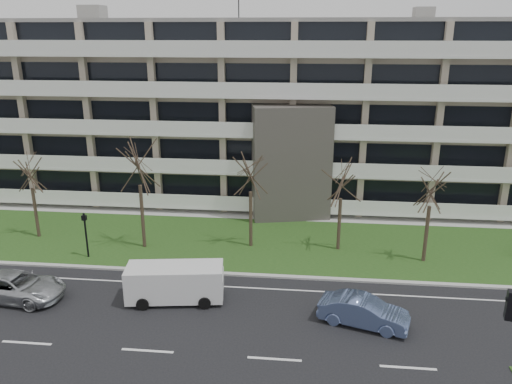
# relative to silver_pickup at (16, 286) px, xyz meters

# --- Properties ---
(ground) EXTENTS (160.00, 160.00, 0.00)m
(ground) POSITION_rel_silver_pickup_xyz_m (14.77, -3.96, -0.76)
(ground) COLOR black
(ground) RESTS_ON ground
(grass_verge) EXTENTS (90.00, 10.00, 0.06)m
(grass_verge) POSITION_rel_silver_pickup_xyz_m (14.77, 9.04, -0.73)
(grass_verge) COLOR #1E4416
(grass_verge) RESTS_ON ground
(curb) EXTENTS (90.00, 0.35, 0.12)m
(curb) POSITION_rel_silver_pickup_xyz_m (14.77, 4.04, -0.70)
(curb) COLOR #B2B2AD
(curb) RESTS_ON ground
(sidewalk) EXTENTS (90.00, 2.00, 0.08)m
(sidewalk) POSITION_rel_silver_pickup_xyz_m (14.77, 14.54, -0.72)
(sidewalk) COLOR #B2B2AD
(sidewalk) RESTS_ON ground
(lane_edge_line) EXTENTS (90.00, 0.12, 0.01)m
(lane_edge_line) POSITION_rel_silver_pickup_xyz_m (14.77, 2.54, -0.75)
(lane_edge_line) COLOR white
(lane_edge_line) RESTS_ON ground
(apartment_building) EXTENTS (60.50, 15.10, 18.75)m
(apartment_building) POSITION_rel_silver_pickup_xyz_m (14.76, 21.36, 6.86)
(apartment_building) COLOR tan
(apartment_building) RESTS_ON ground
(silver_pickup) EXTENTS (5.65, 2.98, 1.52)m
(silver_pickup) POSITION_rel_silver_pickup_xyz_m (0.00, 0.00, 0.00)
(silver_pickup) COLOR #B8BBC0
(silver_pickup) RESTS_ON ground
(blue_sedan) EXTENTS (4.81, 2.83, 1.50)m
(blue_sedan) POSITION_rel_silver_pickup_xyz_m (19.08, -0.63, -0.01)
(blue_sedan) COLOR #6579AF
(blue_sedan) RESTS_ON ground
(white_van) EXTENTS (5.53, 2.74, 2.06)m
(white_van) POSITION_rel_silver_pickup_xyz_m (8.98, 0.78, 0.47)
(white_van) COLOR white
(white_van) RESTS_ON ground
(pedestrian_signal) EXTENTS (0.30, 0.24, 3.14)m
(pedestrian_signal) POSITION_rel_silver_pickup_xyz_m (1.72, 5.53, 1.24)
(pedestrian_signal) COLOR black
(pedestrian_signal) RESTS_ON ground
(tree_1) EXTENTS (3.33, 3.33, 6.66)m
(tree_1) POSITION_rel_silver_pickup_xyz_m (-3.34, 8.50, 4.42)
(tree_1) COLOR #382B21
(tree_1) RESTS_ON ground
(tree_2) EXTENTS (4.03, 4.03, 8.07)m
(tree_2) POSITION_rel_silver_pickup_xyz_m (4.91, 7.55, 5.52)
(tree_2) COLOR #382B21
(tree_2) RESTS_ON ground
(tree_3) EXTENTS (3.57, 3.57, 7.15)m
(tree_3) POSITION_rel_silver_pickup_xyz_m (12.26, 8.47, 4.80)
(tree_3) COLOR #382B21
(tree_3) RESTS_ON ground
(tree_4) EXTENTS (3.32, 3.32, 6.65)m
(tree_4) POSITION_rel_silver_pickup_xyz_m (18.29, 8.52, 4.40)
(tree_4) COLOR #382B21
(tree_4) RESTS_ON ground
(tree_5) EXTENTS (3.42, 3.42, 6.83)m
(tree_5) POSITION_rel_silver_pickup_xyz_m (23.75, 7.25, 4.55)
(tree_5) COLOR #382B21
(tree_5) RESTS_ON ground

